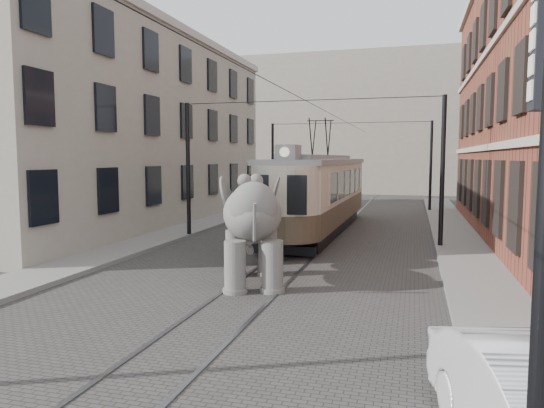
% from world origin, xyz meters
% --- Properties ---
extents(ground, '(120.00, 120.00, 0.00)m').
position_xyz_m(ground, '(0.00, 0.00, 0.00)').
color(ground, '#3D3A38').
extents(tram_rails, '(1.54, 80.00, 0.02)m').
position_xyz_m(tram_rails, '(0.00, 0.00, 0.01)').
color(tram_rails, slate).
rests_on(tram_rails, ground).
extents(sidewalk_right, '(2.00, 60.00, 0.15)m').
position_xyz_m(sidewalk_right, '(6.00, 0.00, 0.07)').
color(sidewalk_right, slate).
rests_on(sidewalk_right, ground).
extents(sidewalk_left, '(2.00, 60.00, 0.15)m').
position_xyz_m(sidewalk_left, '(-6.50, 0.00, 0.07)').
color(sidewalk_left, slate).
rests_on(sidewalk_left, ground).
extents(stucco_building, '(7.00, 24.00, 10.00)m').
position_xyz_m(stucco_building, '(-11.00, 10.00, 5.00)').
color(stucco_building, gray).
rests_on(stucco_building, ground).
extents(distant_block, '(28.00, 10.00, 14.00)m').
position_xyz_m(distant_block, '(0.00, 40.00, 7.00)').
color(distant_block, gray).
rests_on(distant_block, ground).
extents(catenary, '(11.00, 30.20, 6.00)m').
position_xyz_m(catenary, '(-0.20, 5.00, 3.00)').
color(catenary, black).
rests_on(catenary, ground).
extents(tram, '(2.99, 13.66, 5.41)m').
position_xyz_m(tram, '(-0.24, 9.37, 2.70)').
color(tram, beige).
rests_on(tram, ground).
extents(elephant, '(4.35, 5.72, 3.10)m').
position_xyz_m(elephant, '(-0.25, -1.19, 1.55)').
color(elephant, '#5F5C58').
rests_on(elephant, ground).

